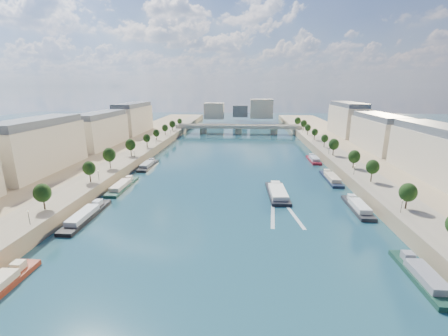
# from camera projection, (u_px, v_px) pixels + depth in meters

# --- Properties ---
(ground) EXTENTS (700.00, 700.00, 0.00)m
(ground) POSITION_uv_depth(u_px,v_px,m) (232.00, 174.00, 147.01)
(ground) COLOR #0C2D35
(ground) RESTS_ON ground
(quay_left) EXTENTS (44.00, 520.00, 5.00)m
(quay_left) POSITION_uv_depth(u_px,v_px,m) (90.00, 166.00, 151.11)
(quay_left) COLOR #9E8460
(quay_left) RESTS_ON ground
(quay_right) EXTENTS (44.00, 520.00, 5.00)m
(quay_right) POSITION_uv_depth(u_px,v_px,m) (384.00, 172.00, 141.58)
(quay_right) COLOR #9E8460
(quay_right) RESTS_ON ground
(pave_left) EXTENTS (14.00, 520.00, 0.10)m
(pave_left) POSITION_uv_depth(u_px,v_px,m) (119.00, 162.00, 149.44)
(pave_left) COLOR gray
(pave_left) RESTS_ON quay_left
(pave_right) EXTENTS (14.00, 520.00, 0.10)m
(pave_right) POSITION_uv_depth(u_px,v_px,m) (352.00, 166.00, 141.90)
(pave_right) COLOR gray
(pave_right) RESTS_ON quay_right
(trees_left) EXTENTS (4.80, 268.80, 8.26)m
(trees_left) POSITION_uv_depth(u_px,v_px,m) (123.00, 151.00, 149.80)
(trees_left) COLOR #382B1E
(trees_left) RESTS_ON ground
(trees_right) EXTENTS (4.80, 268.80, 8.26)m
(trees_right) POSITION_uv_depth(u_px,v_px,m) (343.00, 150.00, 150.22)
(trees_right) COLOR #382B1E
(trees_right) RESTS_ON ground
(lamps_left) EXTENTS (0.36, 200.36, 4.28)m
(lamps_left) POSITION_uv_depth(u_px,v_px,m) (119.00, 162.00, 138.80)
(lamps_left) COLOR black
(lamps_left) RESTS_ON ground
(lamps_right) EXTENTS (0.36, 200.36, 4.28)m
(lamps_right) POSITION_uv_depth(u_px,v_px,m) (340.00, 158.00, 146.29)
(lamps_right) COLOR black
(lamps_right) RESTS_ON ground
(buildings_left) EXTENTS (16.00, 226.00, 23.20)m
(buildings_left) POSITION_uv_depth(u_px,v_px,m) (75.00, 135.00, 159.83)
(buildings_left) COLOR beige
(buildings_left) RESTS_ON ground
(buildings_right) EXTENTS (16.00, 226.00, 23.20)m
(buildings_right) POSITION_uv_depth(u_px,v_px,m) (404.00, 139.00, 148.59)
(buildings_right) COLOR beige
(buildings_right) RESTS_ON ground
(skyline) EXTENTS (79.00, 42.00, 22.00)m
(skyline) POSITION_uv_depth(u_px,v_px,m) (243.00, 110.00, 354.15)
(skyline) COLOR beige
(skyline) RESTS_ON ground
(bridge) EXTENTS (112.00, 12.00, 8.15)m
(bridge) POSITION_uv_depth(u_px,v_px,m) (238.00, 128.00, 269.77)
(bridge) COLOR #C1B79E
(bridge) RESTS_ON ground
(tour_barge) EXTENTS (8.04, 25.45, 3.60)m
(tour_barge) POSITION_uv_depth(u_px,v_px,m) (277.00, 193.00, 118.27)
(tour_barge) COLOR black
(tour_barge) RESTS_ON ground
(wake) EXTENTS (10.76, 26.00, 0.04)m
(wake) POSITION_uv_depth(u_px,v_px,m) (282.00, 212.00, 102.47)
(wake) COLOR silver
(wake) RESTS_ON ground
(moored_barges_left) EXTENTS (5.00, 122.00, 3.60)m
(moored_barges_left) POSITION_uv_depth(u_px,v_px,m) (107.00, 198.00, 112.59)
(moored_barges_left) COLOR maroon
(moored_barges_left) RESTS_ON ground
(moored_barges_right) EXTENTS (5.00, 163.75, 3.60)m
(moored_barges_right) POSITION_uv_depth(u_px,v_px,m) (360.00, 210.00, 102.26)
(moored_barges_right) COLOR black
(moored_barges_right) RESTS_ON ground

